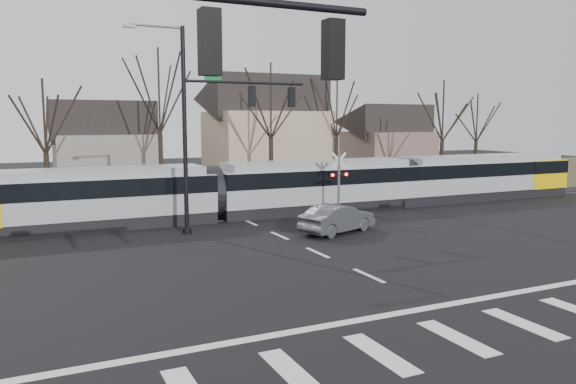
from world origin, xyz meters
name	(u,v)px	position (x,y,z in m)	size (l,w,h in m)	color
ground	(402,291)	(0.00, 0.00, 0.00)	(140.00, 140.00, 0.00)	black
grass_verge	(173,188)	(0.00, 32.00, 0.01)	(140.00, 28.00, 0.01)	#38331E
crosswalk	(491,330)	(0.00, -4.00, 0.01)	(27.00, 2.60, 0.01)	silver
stop_line	(437,306)	(0.00, -1.80, 0.01)	(28.00, 0.35, 0.01)	silver
lane_dashes	(238,217)	(0.00, 16.00, 0.01)	(0.18, 30.00, 0.01)	silver
rail_pair	(239,217)	(0.00, 15.80, 0.03)	(90.00, 1.52, 0.06)	#59595E
tram	(315,184)	(5.15, 16.00, 1.73)	(41.82, 3.11, 3.17)	gray
sedan	(338,218)	(2.99, 9.44, 0.73)	(4.70, 3.03, 1.46)	#3E3F43
signal_pole_near_left	(82,117)	(-10.41, -6.00, 5.70)	(9.28, 0.44, 10.20)	black
signal_pole_far	(215,120)	(-2.41, 12.50, 5.70)	(9.28, 0.44, 10.20)	black
rail_crossing_signal	(339,187)	(5.00, 12.79, 1.89)	(1.08, 0.36, 4.00)	#59595B
tree_row	(217,130)	(2.00, 26.00, 5.00)	(59.20, 7.20, 10.00)	black
house_b	(103,140)	(-5.00, 36.00, 3.97)	(8.64, 7.56, 7.65)	slate
house_c	(266,125)	(9.00, 33.00, 5.23)	(10.80, 8.64, 10.10)	gray
house_d	(388,137)	(24.00, 35.00, 3.97)	(8.64, 7.56, 7.65)	brown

